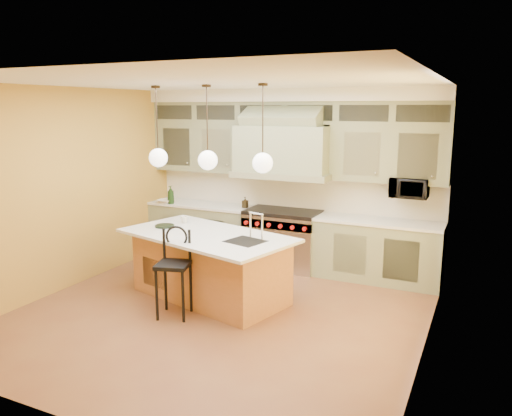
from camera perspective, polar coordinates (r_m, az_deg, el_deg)
The scene contains 18 objects.
floor at distance 6.58m, azimuth -4.18°, elevation -11.93°, with size 5.00×5.00×0.00m, color brown.
ceiling at distance 6.05m, azimuth -4.59°, elevation 14.16°, with size 5.00×5.00×0.00m, color white.
wall_back at distance 8.39m, azimuth 4.08°, elevation 3.46°, with size 5.00×5.00×0.00m, color #B28530.
wall_front at distance 4.23m, azimuth -21.38°, elevation -5.24°, with size 5.00×5.00×0.00m, color #B28530.
wall_left at distance 7.69m, azimuth -20.82°, elevation 2.01°, with size 5.00×5.00×0.00m, color #B28530.
wall_right at distance 5.40m, azimuth 19.38°, elevation -1.59°, with size 5.00×5.00×0.00m, color #B28530.
back_cabinetry at distance 8.15m, azimuth 3.40°, elevation 3.09°, with size 5.00×0.77×2.90m.
range at distance 8.26m, azimuth 3.09°, elevation -3.49°, with size 1.20×0.74×0.96m.
kitchen_island at distance 6.97m, azimuth -5.28°, elevation -6.48°, with size 2.61×1.82×1.35m.
counter_stool at distance 6.39m, azimuth -9.35°, elevation -6.59°, with size 0.49×0.49×1.14m.
microwave at distance 7.66m, azimuth 17.11°, elevation 2.23°, with size 0.54×0.37×0.30m, color black.
oil_bottle_a at distance 8.90m, azimuth -9.72°, elevation 1.50°, with size 0.12×0.12×0.32m, color black.
oil_bottle_b at distance 8.43m, azimuth -1.25°, elevation 0.65°, with size 0.08×0.09×0.19m, color black.
fruit_bowl at distance 9.00m, azimuth -10.37°, elevation 0.75°, with size 0.26×0.26×0.06m, color white.
cup at distance 7.49m, azimuth -8.19°, elevation -1.32°, with size 0.11×0.11×0.10m, color silver.
pendant_left at distance 7.11m, azimuth -11.11°, elevation 5.90°, with size 0.26×0.26×1.11m.
pendant_center at distance 6.67m, azimuth -5.53°, elevation 5.71°, with size 0.26×0.26×1.11m.
pendant_right at distance 6.30m, azimuth 0.77°, elevation 5.43°, with size 0.26×0.26×1.11m.
Camera 1 is at (2.99, -5.25, 2.60)m, focal length 35.00 mm.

